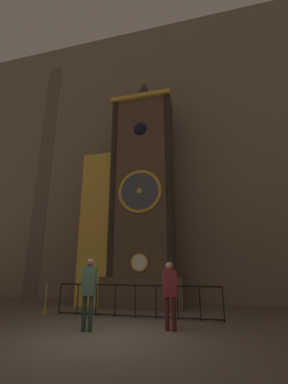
{
  "coord_description": "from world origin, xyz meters",
  "views": [
    {
      "loc": [
        2.53,
        -6.03,
        1.53
      ],
      "look_at": [
        -0.23,
        4.72,
        4.78
      ],
      "focal_mm": 24.0,
      "sensor_mm": 36.0,
      "label": 1
    }
  ],
  "objects_px": {
    "visitor_near": "(89,287)",
    "stanchion_post": "(45,304)",
    "clock_tower": "(134,199)",
    "visitor_far": "(170,288)"
  },
  "relations": [
    {
      "from": "clock_tower",
      "to": "stanchion_post",
      "type": "height_order",
      "value": "clock_tower"
    },
    {
      "from": "visitor_far",
      "to": "stanchion_post",
      "type": "bearing_deg",
      "value": 145.2
    },
    {
      "from": "clock_tower",
      "to": "visitor_far",
      "type": "height_order",
      "value": "clock_tower"
    },
    {
      "from": "visitor_near",
      "to": "stanchion_post",
      "type": "relative_size",
      "value": 1.83
    },
    {
      "from": "visitor_near",
      "to": "visitor_far",
      "type": "bearing_deg",
      "value": 9.39
    },
    {
      "from": "clock_tower",
      "to": "visitor_near",
      "type": "relative_size",
      "value": 6.23
    },
    {
      "from": "visitor_near",
      "to": "stanchion_post",
      "type": "bearing_deg",
      "value": 134.3
    },
    {
      "from": "clock_tower",
      "to": "stanchion_post",
      "type": "distance_m",
      "value": 5.34
    },
    {
      "from": "clock_tower",
      "to": "visitor_near",
      "type": "xyz_separation_m",
      "value": [
        0.09,
        -4.27,
        -3.42
      ]
    },
    {
      "from": "clock_tower",
      "to": "visitor_far",
      "type": "bearing_deg",
      "value": -60.21
    }
  ]
}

